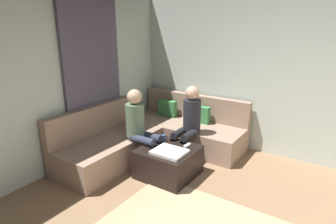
{
  "coord_description": "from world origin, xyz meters",
  "views": [
    {
      "loc": [
        0.6,
        -1.7,
        2.09
      ],
      "look_at": [
        -1.63,
        1.63,
        0.85
      ],
      "focal_mm": 29.93,
      "sensor_mm": 36.0,
      "label": 1
    }
  ],
  "objects_px": {
    "game_remote": "(187,145)",
    "person_on_couch_back": "(189,121)",
    "sectional_couch": "(154,136)",
    "person_on_couch_side": "(140,126)",
    "ottoman": "(168,162)",
    "coffee_mug": "(163,138)"
  },
  "relations": [
    {
      "from": "game_remote",
      "to": "person_on_couch_back",
      "type": "distance_m",
      "value": 0.48
    },
    {
      "from": "sectional_couch",
      "to": "person_on_couch_back",
      "type": "xyz_separation_m",
      "value": [
        0.64,
        0.06,
        0.38
      ]
    },
    {
      "from": "person_on_couch_side",
      "to": "game_remote",
      "type": "bearing_deg",
      "value": 107.03
    },
    {
      "from": "ottoman",
      "to": "coffee_mug",
      "type": "height_order",
      "value": "coffee_mug"
    },
    {
      "from": "coffee_mug",
      "to": "ottoman",
      "type": "bearing_deg",
      "value": -39.29
    },
    {
      "from": "sectional_couch",
      "to": "ottoman",
      "type": "distance_m",
      "value": 0.86
    },
    {
      "from": "person_on_couch_side",
      "to": "sectional_couch",
      "type": "bearing_deg",
      "value": -164.62
    },
    {
      "from": "game_remote",
      "to": "person_on_couch_side",
      "type": "xyz_separation_m",
      "value": [
        -0.69,
        -0.21,
        0.23
      ]
    },
    {
      "from": "sectional_couch",
      "to": "person_on_couch_back",
      "type": "height_order",
      "value": "person_on_couch_back"
    },
    {
      "from": "person_on_couch_back",
      "to": "person_on_couch_side",
      "type": "height_order",
      "value": "same"
    },
    {
      "from": "coffee_mug",
      "to": "sectional_couch",
      "type": "bearing_deg",
      "value": 140.02
    },
    {
      "from": "game_remote",
      "to": "person_on_couch_back",
      "type": "bearing_deg",
      "value": 117.21
    },
    {
      "from": "ottoman",
      "to": "game_remote",
      "type": "height_order",
      "value": "game_remote"
    },
    {
      "from": "coffee_mug",
      "to": "game_remote",
      "type": "xyz_separation_m",
      "value": [
        0.4,
        0.04,
        -0.04
      ]
    },
    {
      "from": "sectional_couch",
      "to": "person_on_couch_side",
      "type": "bearing_deg",
      "value": -74.62
    },
    {
      "from": "sectional_couch",
      "to": "person_on_couch_side",
      "type": "height_order",
      "value": "person_on_couch_side"
    },
    {
      "from": "sectional_couch",
      "to": "person_on_couch_back",
      "type": "bearing_deg",
      "value": 4.91
    },
    {
      "from": "person_on_couch_back",
      "to": "ottoman",
      "type": "bearing_deg",
      "value": 91.51
    },
    {
      "from": "coffee_mug",
      "to": "game_remote",
      "type": "distance_m",
      "value": 0.4
    },
    {
      "from": "person_on_couch_back",
      "to": "person_on_couch_side",
      "type": "distance_m",
      "value": 0.77
    },
    {
      "from": "person_on_couch_back",
      "to": "coffee_mug",
      "type": "bearing_deg",
      "value": 64.13
    },
    {
      "from": "coffee_mug",
      "to": "person_on_couch_back",
      "type": "bearing_deg",
      "value": 64.13
    }
  ]
}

